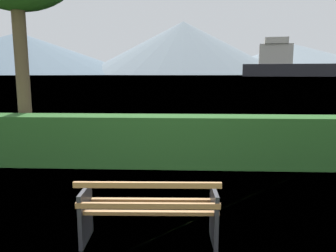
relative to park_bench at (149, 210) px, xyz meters
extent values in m
plane|color=olive|center=(0.00, 0.06, -0.42)|extent=(1400.00, 1400.00, 0.00)
plane|color=#7A99A8|center=(0.00, 308.09, -0.42)|extent=(620.00, 620.00, 0.00)
cube|color=#A0703F|center=(0.00, -0.13, 0.03)|extent=(1.67, 0.12, 0.04)
cube|color=#A0703F|center=(0.00, 0.06, 0.03)|extent=(1.67, 0.12, 0.04)
cube|color=#A0703F|center=(-0.01, 0.25, 0.03)|extent=(1.67, 0.12, 0.04)
cube|color=#A0703F|center=(0.01, -0.21, 0.15)|extent=(1.67, 0.10, 0.06)
cube|color=#A0703F|center=(0.01, -0.25, 0.41)|extent=(1.67, 0.10, 0.06)
cube|color=#2D2D33|center=(-0.80, 0.01, -0.09)|extent=(0.07, 0.51, 0.68)
cube|color=#2D2D33|center=(0.79, 0.06, -0.09)|extent=(0.07, 0.51, 0.68)
cube|color=#285B23|center=(0.00, 3.44, 0.14)|extent=(12.21, 0.74, 1.14)
cylinder|color=brown|center=(-3.53, 4.16, 1.58)|extent=(0.32, 0.32, 4.02)
cube|color=#232328|center=(99.76, 218.22, 3.68)|extent=(118.99, 40.79, 8.21)
cube|color=beige|center=(62.82, 225.55, 14.36)|extent=(23.97, 20.22, 13.14)
cube|color=beige|center=(62.82, 225.55, 22.98)|extent=(18.09, 20.78, 4.11)
cone|color=slate|center=(-268.38, 531.78, 33.61)|extent=(397.46, 397.46, 68.07)
cone|color=gray|center=(0.00, 556.23, 43.15)|extent=(337.23, 337.23, 87.15)
cone|color=gray|center=(188.70, 579.85, 25.52)|extent=(351.77, 351.77, 51.90)
camera|label=1|loc=(0.40, -3.74, 1.65)|focal=34.85mm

